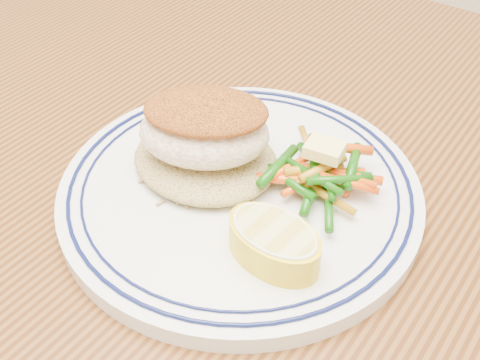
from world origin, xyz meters
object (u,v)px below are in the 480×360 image
(vegetable_pile, at_px, (321,174))
(lemon_wedge, at_px, (274,242))
(fish_fillet, at_px, (205,127))
(dining_table, at_px, (226,287))
(plate, at_px, (240,190))
(rice_pilaf, at_px, (205,156))

(vegetable_pile, xyz_separation_m, lemon_wedge, (0.01, -0.08, 0.00))
(fish_fillet, bearing_deg, dining_table, -26.91)
(lemon_wedge, bearing_deg, vegetable_pile, 97.59)
(plate, distance_m, lemon_wedge, 0.08)
(dining_table, relative_size, lemon_wedge, 20.25)
(plate, xyz_separation_m, vegetable_pile, (0.05, 0.03, 0.02))
(plate, distance_m, vegetable_pile, 0.06)
(rice_pilaf, xyz_separation_m, lemon_wedge, (0.10, -0.05, 0.00))
(dining_table, xyz_separation_m, vegetable_pile, (0.05, 0.05, 0.13))
(rice_pilaf, distance_m, lemon_wedge, 0.11)
(plate, relative_size, rice_pilaf, 2.36)
(fish_fillet, bearing_deg, vegetable_pile, 22.53)
(plate, relative_size, vegetable_pile, 2.96)
(plate, distance_m, rice_pilaf, 0.04)
(plate, xyz_separation_m, fish_fillet, (-0.03, -0.00, 0.05))
(dining_table, distance_m, vegetable_pile, 0.15)
(vegetable_pile, bearing_deg, plate, -146.53)
(fish_fillet, xyz_separation_m, lemon_wedge, (0.09, -0.05, -0.03))
(rice_pilaf, height_order, vegetable_pile, vegetable_pile)
(dining_table, bearing_deg, fish_fillet, 153.09)
(dining_table, height_order, vegetable_pile, vegetable_pile)
(plate, bearing_deg, rice_pilaf, 177.72)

